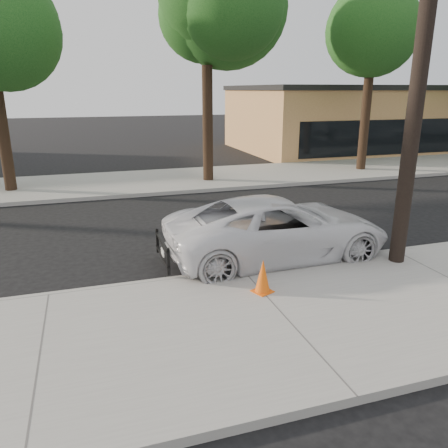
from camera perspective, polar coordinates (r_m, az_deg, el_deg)
The scene contains 10 objects.
ground at distance 11.62m, azimuth -1.19°, elevation -2.70°, with size 120.00×120.00×0.00m, color black.
near_sidewalk at distance 7.92m, azimuth 7.87°, elevation -12.28°, with size 90.00×4.40×0.15m, color gray.
far_sidewalk at distance 19.62m, azimuth -8.28°, elevation 5.61°, with size 90.00×5.00×0.15m, color gray.
curb_near at distance 9.74m, azimuth 2.34°, elevation -6.28°, with size 90.00×0.12×0.16m, color #9E9B93.
building_main at distance 32.70m, azimuth 18.60°, elevation 12.89°, with size 18.00×10.00×4.00m, color #B47C4B.
utility_pole at distance 10.28m, azimuth 24.48°, elevation 19.92°, with size 1.40×0.34×9.00m.
tree_c at distance 19.11m, azimuth -1.47°, elevation 26.08°, with size 4.96×4.80×9.55m.
tree_d at distance 22.85m, azimuth 19.54°, elevation 22.34°, with size 4.50×4.35×8.75m.
police_cruiser at distance 10.59m, azimuth 7.02°, elevation -0.54°, with size 2.49×5.41×1.50m, color white.
traffic_cone at distance 8.56m, azimuth 5.08°, elevation -6.84°, with size 0.45×0.45×0.67m.
Camera 1 is at (-3.08, -10.49, 3.95)m, focal length 35.00 mm.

